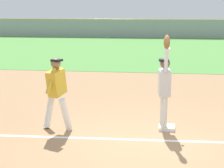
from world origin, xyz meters
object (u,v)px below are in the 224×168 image
(runner, at_px, (57,89))
(baseball, at_px, (169,49))
(first_base, at_px, (167,128))
(parked_car_tan, at_px, (188,28))
(parked_car_blue, at_px, (129,28))
(parked_car_white, at_px, (78,28))
(fielder, at_px, (165,84))

(runner, relative_size, baseball, 23.24)
(first_base, bearing_deg, runner, -172.96)
(parked_car_tan, bearing_deg, parked_car_blue, -176.14)
(parked_car_white, bearing_deg, fielder, -68.78)
(runner, height_order, parked_car_blue, runner)
(first_base, height_order, parked_car_tan, parked_car_tan)
(first_base, height_order, parked_car_white, parked_car_white)
(parked_car_white, bearing_deg, runner, -73.81)
(parked_car_white, bearing_deg, parked_car_tan, 5.70)
(parked_car_blue, bearing_deg, parked_car_white, 178.13)
(runner, xyz_separation_m, baseball, (2.61, 0.66, 0.89))
(runner, height_order, baseball, baseball)
(first_base, distance_m, parked_car_tan, 27.83)
(parked_car_white, distance_m, parked_car_tan, 10.96)
(fielder, relative_size, parked_car_white, 0.50)
(first_base, xyz_separation_m, parked_car_white, (-8.11, 27.54, 0.63))
(runner, bearing_deg, baseball, 32.31)
(runner, relative_size, parked_car_tan, 0.39)
(runner, xyz_separation_m, parked_car_tan, (5.45, 28.00, -0.32))
(parked_car_white, bearing_deg, baseball, -68.37)
(fielder, distance_m, runner, 2.53)
(fielder, bearing_deg, parked_car_tan, -100.31)
(runner, distance_m, parked_car_white, 28.41)
(fielder, distance_m, parked_car_blue, 27.58)
(first_base, xyz_separation_m, parked_car_blue, (-2.95, 27.40, 0.63))
(fielder, relative_size, parked_car_blue, 0.52)
(first_base, xyz_separation_m, parked_car_tan, (2.85, 27.68, 0.63))
(baseball, distance_m, parked_car_blue, 27.24)
(fielder, relative_size, baseball, 30.81)
(fielder, bearing_deg, parked_car_white, -78.04)
(baseball, xyz_separation_m, parked_car_white, (-8.12, 27.20, -1.22))
(runner, bearing_deg, parked_car_blue, 108.74)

